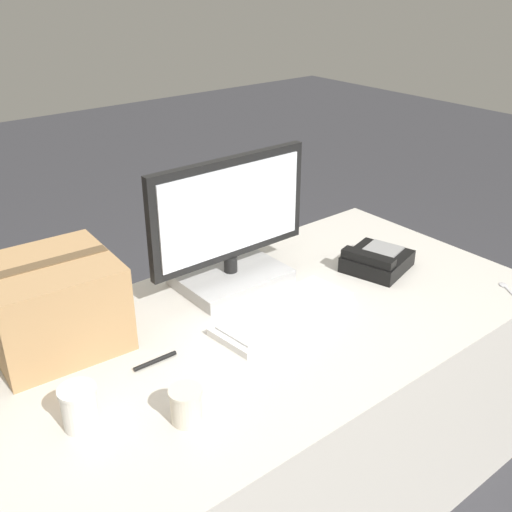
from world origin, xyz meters
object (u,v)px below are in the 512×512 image
(paper_cup_left, at_px, (79,407))
(cardboard_box, at_px, (53,304))
(desk_phone, at_px, (376,260))
(paper_cup_right, at_px, (186,405))
(spoon, at_px, (508,289))
(keyboard, at_px, (284,313))
(monitor, at_px, (230,236))
(pen_marker, at_px, (155,361))

(paper_cup_left, xyz_separation_m, cardboard_box, (0.09, 0.35, 0.07))
(desk_phone, relative_size, paper_cup_right, 2.87)
(spoon, bearing_deg, cardboard_box, 95.46)
(keyboard, distance_m, paper_cup_left, 0.67)
(monitor, height_order, keyboard, monitor)
(spoon, distance_m, pen_marker, 1.15)
(monitor, xyz_separation_m, paper_cup_right, (-0.47, -0.46, -0.12))
(desk_phone, bearing_deg, cardboard_box, 150.28)
(desk_phone, height_order, cardboard_box, cardboard_box)
(cardboard_box, distance_m, pen_marker, 0.32)
(monitor, height_order, spoon, monitor)
(keyboard, relative_size, pen_marker, 3.82)
(monitor, bearing_deg, keyboard, -90.72)
(monitor, relative_size, paper_cup_right, 6.59)
(monitor, distance_m, keyboard, 0.31)
(keyboard, height_order, paper_cup_right, paper_cup_right)
(paper_cup_left, bearing_deg, keyboard, 5.36)
(monitor, bearing_deg, paper_cup_right, -135.72)
(desk_phone, distance_m, pen_marker, 0.87)
(paper_cup_right, bearing_deg, monitor, 44.28)
(desk_phone, bearing_deg, pen_marker, 163.89)
(spoon, xyz_separation_m, cardboard_box, (-1.25, 0.63, 0.12))
(keyboard, xyz_separation_m, paper_cup_right, (-0.47, -0.20, 0.03))
(paper_cup_left, bearing_deg, spoon, -11.44)
(monitor, xyz_separation_m, desk_phone, (0.45, -0.23, -0.14))
(keyboard, bearing_deg, paper_cup_left, 179.86)
(keyboard, relative_size, paper_cup_left, 4.45)
(monitor, height_order, cardboard_box, monitor)
(monitor, distance_m, cardboard_box, 0.58)
(monitor, relative_size, spoon, 4.45)
(monitor, height_order, desk_phone, monitor)
(keyboard, bearing_deg, paper_cup_right, -162.82)
(spoon, bearing_deg, keyboard, 95.66)
(monitor, bearing_deg, pen_marker, -151.79)
(paper_cup_right, bearing_deg, cardboard_box, 102.09)
(spoon, distance_m, cardboard_box, 1.40)
(cardboard_box, height_order, pen_marker, cardboard_box)
(spoon, bearing_deg, paper_cup_right, 115.28)
(pen_marker, bearing_deg, monitor, 29.45)
(cardboard_box, bearing_deg, keyboard, -26.88)
(monitor, distance_m, desk_phone, 0.52)
(desk_phone, bearing_deg, paper_cup_right, 178.43)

